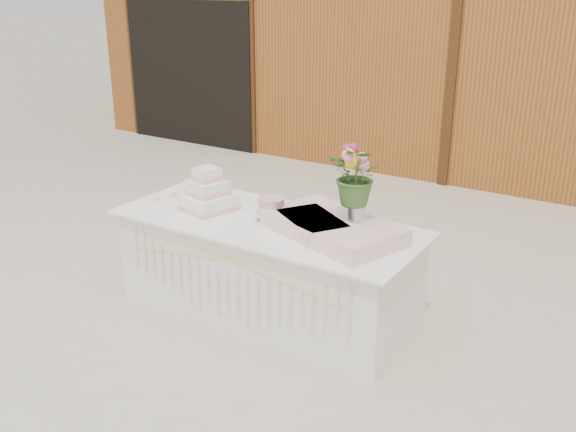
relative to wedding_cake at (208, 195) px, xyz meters
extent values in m
plane|color=beige|center=(0.55, 0.02, -0.89)|extent=(80.00, 80.00, 0.00)
cube|color=#9C5020|center=(0.55, 6.02, 0.61)|extent=(12.00, 4.00, 3.00)
cube|color=black|center=(-3.65, 4.00, 0.21)|extent=(2.40, 0.08, 2.20)
cube|color=white|center=(0.55, 0.02, -0.51)|extent=(2.28, 0.88, 0.75)
cube|color=white|center=(0.55, 0.02, -0.13)|extent=(2.40, 1.00, 0.02)
cube|color=white|center=(0.00, 0.00, -0.05)|extent=(0.45, 0.45, 0.12)
cube|color=#FFB8A1|center=(0.00, 0.00, -0.09)|extent=(0.46, 0.46, 0.03)
cube|color=white|center=(0.00, 0.00, 0.07)|extent=(0.32, 0.32, 0.11)
cube|color=#FFB8A1|center=(0.00, 0.00, 0.03)|extent=(0.34, 0.34, 0.03)
cube|color=white|center=(0.00, 0.00, 0.17)|extent=(0.21, 0.21, 0.10)
cube|color=#FFB8A1|center=(0.00, 0.00, 0.15)|extent=(0.23, 0.23, 0.03)
cylinder|color=silver|center=(0.57, 0.05, -0.11)|extent=(0.22, 0.22, 0.01)
cylinder|color=silver|center=(0.57, 0.05, -0.08)|extent=(0.06, 0.06, 0.04)
cylinder|color=silver|center=(0.57, 0.05, -0.06)|extent=(0.25, 0.25, 0.01)
cylinder|color=#DA9DA5|center=(0.57, 0.05, 0.01)|extent=(0.20, 0.20, 0.12)
cube|color=beige|center=(1.11, 0.04, -0.05)|extent=(1.11, 0.86, 0.12)
cylinder|color=silver|center=(1.26, 0.10, 0.09)|extent=(0.12, 0.12, 0.17)
imported|color=#385F26|center=(1.26, 0.10, 0.39)|extent=(0.42, 0.37, 0.44)
camera|label=1|loc=(3.14, -3.71, 1.62)|focal=40.00mm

